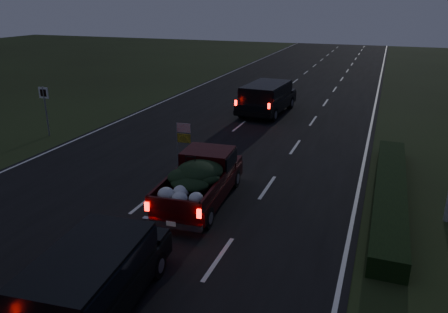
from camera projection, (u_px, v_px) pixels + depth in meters
The scene contains 7 objects.
ground at pixel (147, 201), 14.97m from camera, with size 120.00×120.00×0.00m, color black.
road_asphalt at pixel (147, 200), 14.97m from camera, with size 14.00×120.00×0.02m, color black.
hedge_row at pixel (390, 192), 14.96m from camera, with size 1.00×10.00×0.60m, color black.
route_sign at pixel (45, 104), 21.61m from camera, with size 0.55×0.08×2.50m.
pickup_truck at pixel (201, 177), 14.60m from camera, with size 2.09×4.74×2.43m.
lead_suv at pixel (267, 95), 26.07m from camera, with size 2.52×5.34×1.50m.
rear_suv at pixel (92, 275), 9.31m from camera, with size 2.35×4.57×1.27m.
Camera 1 is at (7.21, -11.81, 6.48)m, focal length 35.00 mm.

